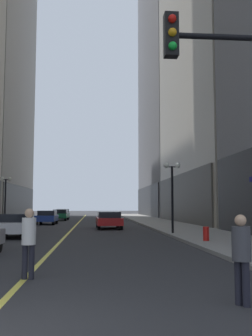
{
  "coord_description": "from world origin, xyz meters",
  "views": [
    {
      "loc": [
        1.69,
        -5.42,
        1.77
      ],
      "look_at": [
        4.13,
        25.04,
        4.74
      ],
      "focal_mm": 41.81,
      "sensor_mm": 36.0,
      "label": 1
    }
  ],
  "objects_px": {
    "car_blue": "(47,217)",
    "car_green": "(61,214)",
    "pedestrian_with_orange_bag": "(241,252)",
    "car_grey": "(63,213)",
    "street_lamp_left_far": "(6,189)",
    "car_white": "(14,225)",
    "car_red": "(109,219)",
    "street_lamp_right_mid": "(172,181)",
    "pedestrian_in_white_shirt": "(29,238)",
    "fire_hydrant_right": "(206,235)"
  },
  "relations": [
    {
      "from": "car_white",
      "to": "car_grey",
      "type": "relative_size",
      "value": 0.95
    },
    {
      "from": "car_red",
      "to": "street_lamp_left_far",
      "type": "xyz_separation_m",
      "value": [
        -9.2,
        5.63,
        2.54
      ]
    },
    {
      "from": "car_red",
      "to": "car_grey",
      "type": "height_order",
      "value": "same"
    },
    {
      "from": "car_blue",
      "to": "car_green",
      "type": "bearing_deg",
      "value": 87.89
    },
    {
      "from": "pedestrian_with_orange_bag",
      "to": "car_white",
      "type": "bearing_deg",
      "value": 114.44
    },
    {
      "from": "car_grey",
      "to": "fire_hydrant_right",
      "type": "bearing_deg",
      "value": -75.7
    },
    {
      "from": "car_white",
      "to": "car_grey",
      "type": "bearing_deg",
      "value": 89.91
    },
    {
      "from": "car_blue",
      "to": "street_lamp_right_mid",
      "type": "height_order",
      "value": "street_lamp_right_mid"
    },
    {
      "from": "car_white",
      "to": "street_lamp_right_mid",
      "type": "bearing_deg",
      "value": 4.6
    },
    {
      "from": "car_grey",
      "to": "fire_hydrant_right",
      "type": "distance_m",
      "value": 39.25
    },
    {
      "from": "car_green",
      "to": "fire_hydrant_right",
      "type": "xyz_separation_m",
      "value": [
        9.38,
        -30.74,
        -0.32
      ]
    },
    {
      "from": "pedestrian_with_orange_bag",
      "to": "street_lamp_left_far",
      "type": "bearing_deg",
      "value": 110.11
    },
    {
      "from": "pedestrian_with_orange_bag",
      "to": "street_lamp_right_mid",
      "type": "height_order",
      "value": "street_lamp_right_mid"
    },
    {
      "from": "car_red",
      "to": "pedestrian_with_orange_bag",
      "type": "relative_size",
      "value": 2.78
    },
    {
      "from": "pedestrian_with_orange_bag",
      "to": "pedestrian_in_white_shirt",
      "type": "distance_m",
      "value": 5.12
    },
    {
      "from": "pedestrian_with_orange_bag",
      "to": "car_blue",
      "type": "bearing_deg",
      "value": 102.91
    },
    {
      "from": "pedestrian_with_orange_bag",
      "to": "street_lamp_right_mid",
      "type": "distance_m",
      "value": 16.84
    },
    {
      "from": "street_lamp_right_mid",
      "to": "car_blue",
      "type": "bearing_deg",
      "value": 121.93
    },
    {
      "from": "car_red",
      "to": "car_green",
      "type": "relative_size",
      "value": 0.93
    },
    {
      "from": "car_white",
      "to": "car_red",
      "type": "xyz_separation_m",
      "value": [
        5.65,
        7.89,
        0.0
      ]
    },
    {
      "from": "car_white",
      "to": "car_blue",
      "type": "xyz_separation_m",
      "value": [
        -0.02,
        15.61,
        0.0
      ]
    },
    {
      "from": "pedestrian_in_white_shirt",
      "to": "street_lamp_right_mid",
      "type": "height_order",
      "value": "street_lamp_right_mid"
    },
    {
      "from": "pedestrian_with_orange_bag",
      "to": "pedestrian_in_white_shirt",
      "type": "xyz_separation_m",
      "value": [
        -4.25,
        2.87,
        0.06
      ]
    },
    {
      "from": "car_blue",
      "to": "fire_hydrant_right",
      "type": "distance_m",
      "value": 22.5
    },
    {
      "from": "car_grey",
      "to": "street_lamp_right_mid",
      "type": "height_order",
      "value": "street_lamp_right_mid"
    },
    {
      "from": "street_lamp_right_mid",
      "to": "car_red",
      "type": "bearing_deg",
      "value": 116.74
    },
    {
      "from": "car_red",
      "to": "pedestrian_with_orange_bag",
      "type": "height_order",
      "value": "pedestrian_with_orange_bag"
    },
    {
      "from": "car_grey",
      "to": "pedestrian_with_orange_bag",
      "type": "distance_m",
      "value": 49.7
    },
    {
      "from": "car_red",
      "to": "street_lamp_left_far",
      "type": "height_order",
      "value": "street_lamp_left_far"
    },
    {
      "from": "fire_hydrant_right",
      "to": "street_lamp_right_mid",
      "type": "bearing_deg",
      "value": 95.29
    },
    {
      "from": "car_grey",
      "to": "street_lamp_left_far",
      "type": "bearing_deg",
      "value": -100.28
    },
    {
      "from": "car_white",
      "to": "car_grey",
      "type": "height_order",
      "value": "same"
    },
    {
      "from": "car_white",
      "to": "street_lamp_left_far",
      "type": "height_order",
      "value": "street_lamp_left_far"
    },
    {
      "from": "street_lamp_left_far",
      "to": "car_grey",
      "type": "bearing_deg",
      "value": 79.72
    },
    {
      "from": "car_white",
      "to": "fire_hydrant_right",
      "type": "relative_size",
      "value": 5.08
    },
    {
      "from": "car_white",
      "to": "street_lamp_right_mid",
      "type": "distance_m",
      "value": 9.62
    },
    {
      "from": "car_red",
      "to": "car_grey",
      "type": "xyz_separation_m",
      "value": [
        -5.6,
        25.49,
        -0.0
      ]
    },
    {
      "from": "car_grey",
      "to": "pedestrian_with_orange_bag",
      "type": "xyz_separation_m",
      "value": [
        7.13,
        -49.19,
        0.22
      ]
    },
    {
      "from": "car_red",
      "to": "fire_hydrant_right",
      "type": "relative_size",
      "value": 5.62
    },
    {
      "from": "street_lamp_left_far",
      "to": "pedestrian_in_white_shirt",
      "type": "bearing_deg",
      "value": -76.22
    },
    {
      "from": "street_lamp_left_far",
      "to": "car_blue",
      "type": "bearing_deg",
      "value": 30.78
    },
    {
      "from": "fire_hydrant_right",
      "to": "pedestrian_with_orange_bag",
      "type": "bearing_deg",
      "value": -102.95
    },
    {
      "from": "car_white",
      "to": "pedestrian_with_orange_bag",
      "type": "distance_m",
      "value": 17.37
    },
    {
      "from": "pedestrian_in_white_shirt",
      "to": "street_lamp_right_mid",
      "type": "xyz_separation_m",
      "value": [
        6.31,
        13.69,
        2.26
      ]
    },
    {
      "from": "car_red",
      "to": "fire_hydrant_right",
      "type": "distance_m",
      "value": 13.2
    },
    {
      "from": "street_lamp_left_far",
      "to": "street_lamp_right_mid",
      "type": "distance_m",
      "value": 18.08
    },
    {
      "from": "car_red",
      "to": "car_blue",
      "type": "bearing_deg",
      "value": 126.26
    },
    {
      "from": "car_white",
      "to": "pedestrian_with_orange_bag",
      "type": "relative_size",
      "value": 2.51
    },
    {
      "from": "car_green",
      "to": "pedestrian_with_orange_bag",
      "type": "xyz_separation_m",
      "value": [
        6.82,
        -41.89,
        0.22
      ]
    },
    {
      "from": "car_grey",
      "to": "street_lamp_right_mid",
      "type": "xyz_separation_m",
      "value": [
        9.2,
        -32.64,
        2.54
      ]
    }
  ]
}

